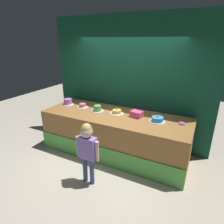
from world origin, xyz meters
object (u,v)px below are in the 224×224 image
object	(u,v)px
pink_box	(137,114)
cake_far_right	(157,120)
cake_left	(83,106)
cake_right	(117,112)
cake_far_left	(68,102)
donut	(182,123)
cake_center	(97,109)
child_figure	(87,146)

from	to	relation	value
pink_box	cake_far_right	size ratio (longest dim) A/B	0.76
cake_left	cake_right	size ratio (longest dim) A/B	0.85
cake_far_left	cake_left	size ratio (longest dim) A/B	1.11
cake_far_left	cake_far_right	xyz separation A→B (m)	(2.28, -0.06, -0.02)
pink_box	cake_far_right	distance (m)	0.46
donut	cake_center	world-z (taller)	cake_center
donut	cake_left	world-z (taller)	cake_left
cake_center	pink_box	bearing A→B (deg)	4.62
child_figure	cake_far_left	size ratio (longest dim) A/B	3.96
cake_left	child_figure	bearing A→B (deg)	-52.38
pink_box	cake_left	xyz separation A→B (m)	(-1.37, -0.01, -0.03)
cake_far_left	cake_center	xyz separation A→B (m)	(0.91, -0.08, -0.01)
cake_right	cake_far_right	world-z (taller)	cake_far_right
child_figure	cake_center	distance (m)	1.28
pink_box	cake_right	distance (m)	0.46
cake_center	cake_right	world-z (taller)	cake_center
cake_far_left	cake_left	world-z (taller)	cake_far_left
child_figure	cake_far_left	bearing A→B (deg)	138.31
pink_box	cake_center	size ratio (longest dim) A/B	0.80
pink_box	cake_center	distance (m)	0.92
donut	cake_left	xyz separation A→B (m)	(-2.28, -0.06, 0.02)
cake_center	cake_far_right	size ratio (longest dim) A/B	0.94
child_figure	pink_box	size ratio (longest dim) A/B	4.79
cake_far_left	child_figure	bearing A→B (deg)	-41.69
child_figure	cake_center	size ratio (longest dim) A/B	3.84
cake_center	child_figure	bearing A→B (deg)	-67.21
child_figure	cake_far_right	distance (m)	1.50
donut	cake_left	bearing A→B (deg)	-178.61
cake_right	donut	bearing A→B (deg)	2.26
pink_box	cake_far_left	xyz separation A→B (m)	(-1.83, 0.01, 0.00)
cake_center	cake_far_left	bearing A→B (deg)	174.71
donut	cake_far_right	bearing A→B (deg)	-168.80
cake_far_right	donut	bearing A→B (deg)	11.20
pink_box	cake_far_right	xyz separation A→B (m)	(0.46, -0.05, -0.02)
cake_left	cake_center	bearing A→B (deg)	-7.83
child_figure	cake_far_right	bearing A→B (deg)	53.56
donut	cake_far_left	xyz separation A→B (m)	(-2.74, -0.03, 0.05)
cake_far_right	pink_box	bearing A→B (deg)	174.25
donut	cake_center	size ratio (longest dim) A/B	0.37
child_figure	cake_far_left	xyz separation A→B (m)	(-1.40, 1.25, 0.23)
cake_far_left	cake_right	world-z (taller)	cake_far_left
cake_left	donut	bearing A→B (deg)	1.39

